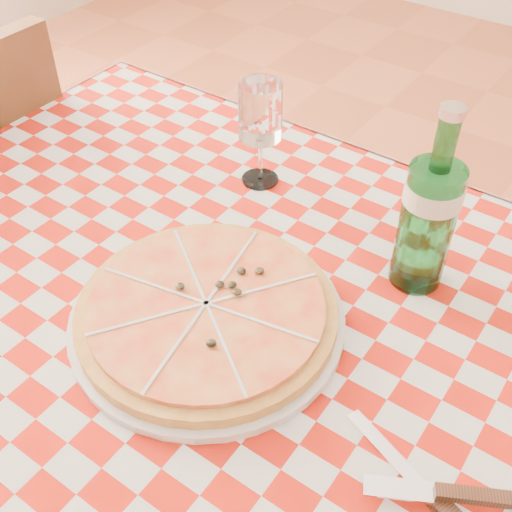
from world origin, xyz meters
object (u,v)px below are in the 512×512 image
(water_bottle, at_px, (432,202))
(wine_glass, at_px, (260,135))
(dining_table, at_px, (243,369))
(pizza_plate, at_px, (207,311))

(water_bottle, relative_size, wine_glass, 1.53)
(dining_table, distance_m, pizza_plate, 0.13)
(dining_table, bearing_deg, pizza_plate, -142.24)
(dining_table, relative_size, pizza_plate, 3.39)
(dining_table, distance_m, wine_glass, 0.36)
(water_bottle, bearing_deg, dining_table, -125.88)
(water_bottle, bearing_deg, wine_glass, 168.05)
(pizza_plate, xyz_separation_m, water_bottle, (0.18, 0.23, 0.11))
(dining_table, xyz_separation_m, water_bottle, (0.15, 0.20, 0.23))
(dining_table, distance_m, water_bottle, 0.34)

